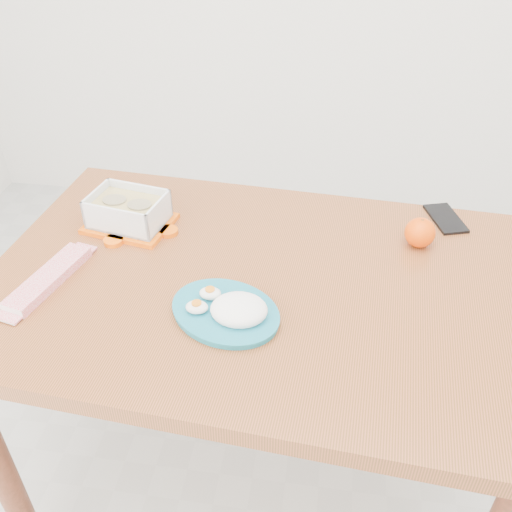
# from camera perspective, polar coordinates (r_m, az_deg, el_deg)

# --- Properties ---
(dining_table) EXTENTS (1.23, 0.87, 0.75)m
(dining_table) POSITION_cam_1_polar(r_m,az_deg,el_deg) (1.30, 0.00, -5.74)
(dining_table) COLOR #A24E2E
(dining_table) RESTS_ON ground
(food_container) EXTENTS (0.22, 0.18, 0.08)m
(food_container) POSITION_cam_1_polar(r_m,az_deg,el_deg) (1.41, -12.66, 4.39)
(food_container) COLOR #FF6107
(food_container) RESTS_ON dining_table
(orange_fruit) EXTENTS (0.07, 0.07, 0.07)m
(orange_fruit) POSITION_cam_1_polar(r_m,az_deg,el_deg) (1.37, 16.08, 2.27)
(orange_fruit) COLOR #FF3C05
(orange_fruit) RESTS_ON dining_table
(rice_plate) EXTENTS (0.30, 0.30, 0.06)m
(rice_plate) POSITION_cam_1_polar(r_m,az_deg,el_deg) (1.13, -2.66, -5.33)
(rice_plate) COLOR #187187
(rice_plate) RESTS_ON dining_table
(candy_bar) EXTENTS (0.11, 0.24, 0.02)m
(candy_bar) POSITION_cam_1_polar(r_m,az_deg,el_deg) (1.29, -20.03, -2.09)
(candy_bar) COLOR red
(candy_bar) RESTS_ON dining_table
(smartphone) EXTENTS (0.10, 0.15, 0.01)m
(smartphone) POSITION_cam_1_polar(r_m,az_deg,el_deg) (1.50, 18.43, 3.58)
(smartphone) COLOR black
(smartphone) RESTS_ON dining_table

